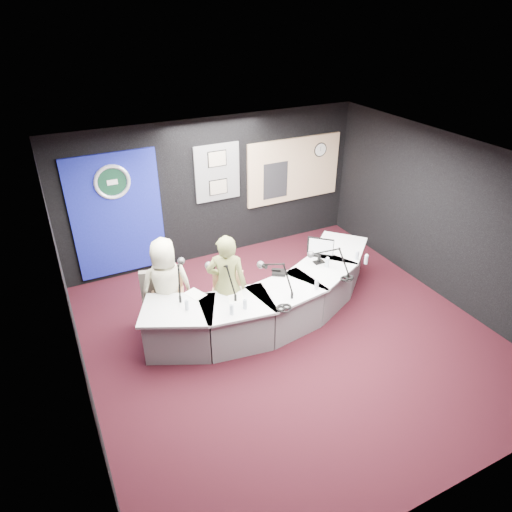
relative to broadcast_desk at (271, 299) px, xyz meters
name	(u,v)px	position (x,y,z in m)	size (l,w,h in m)	color
ground	(290,336)	(0.05, -0.55, -0.38)	(6.00, 6.00, 0.00)	black
ceiling	(298,165)	(0.05, -0.55, 2.42)	(6.00, 6.00, 0.02)	silver
wall_back	(215,190)	(0.05, 2.45, 1.02)	(6.00, 0.02, 2.80)	black
wall_front	(459,407)	(0.05, -3.55, 1.02)	(6.00, 0.02, 2.80)	black
wall_left	(73,316)	(-2.95, -0.55, 1.02)	(0.02, 6.00, 2.80)	black
wall_right	(447,220)	(3.05, -0.55, 1.02)	(0.02, 6.00, 2.80)	black
broadcast_desk	(271,299)	(0.00, 0.00, 0.00)	(4.50, 1.90, 0.75)	silver
backdrop_panel	(117,216)	(-1.85, 2.42, 0.88)	(1.60, 0.05, 2.30)	navy
agency_seal	(112,182)	(-1.85, 2.38, 1.52)	(0.63, 0.63, 0.07)	silver
seal_center	(112,182)	(-1.85, 2.38, 1.52)	(0.48, 0.48, 0.01)	#0E3320
pinboard	(217,173)	(0.10, 2.42, 1.38)	(0.90, 0.04, 1.10)	slate
framed_photo_upper	(217,159)	(0.10, 2.39, 1.65)	(0.34, 0.02, 0.27)	gray
framed_photo_lower	(218,187)	(0.10, 2.39, 1.09)	(0.34, 0.02, 0.27)	gray
booth_window_frame	(294,170)	(1.80, 2.42, 1.18)	(2.12, 0.06, 1.32)	tan
booth_glow	(294,170)	(1.80, 2.41, 1.18)	(2.00, 0.02, 1.20)	beige
equipment_rack	(275,180)	(1.35, 2.39, 1.03)	(0.55, 0.02, 0.75)	black
wall_clock	(320,150)	(2.40, 2.39, 1.52)	(0.28, 0.28, 0.01)	white
armchair_left	(168,302)	(-1.57, 0.48, 0.13)	(0.57, 0.57, 1.00)	#B47E52
armchair_right	(228,302)	(-0.74, 0.05, 0.14)	(0.58, 0.58, 1.04)	#B47E52
draped_jacket	(157,290)	(-1.67, 0.72, 0.24)	(0.50, 0.10, 0.70)	#696259
person_man	(166,286)	(-1.57, 0.48, 0.43)	(0.78, 0.51, 1.60)	beige
person_woman	(227,285)	(-0.74, 0.05, 0.47)	(0.62, 0.40, 1.69)	olive
computer_monitor	(320,246)	(0.98, 0.13, 0.70)	(0.43, 0.03, 0.29)	black
desk_phone	(279,273)	(0.20, 0.11, 0.40)	(0.22, 0.18, 0.06)	black
headphones_near	(347,278)	(1.10, -0.51, 0.39)	(0.20, 0.20, 0.03)	black
headphones_far	(284,307)	(-0.20, -0.75, 0.39)	(0.24, 0.24, 0.04)	black
paper_stack	(195,294)	(-1.22, 0.16, 0.38)	(0.21, 0.30, 0.00)	white
notepad	(236,297)	(-0.70, -0.18, 0.38)	(0.22, 0.32, 0.00)	white
boom_mic_a	(180,274)	(-1.37, 0.35, 0.68)	(0.35, 0.70, 0.60)	black
boom_mic_b	(221,275)	(-0.83, 0.03, 0.68)	(0.30, 0.71, 0.60)	black
boom_mic_c	(276,274)	(-0.08, -0.29, 0.68)	(0.36, 0.69, 0.60)	black
boom_mic_d	(330,260)	(0.89, -0.29, 0.68)	(0.56, 0.56, 0.60)	black
water_bottles	(287,283)	(0.11, -0.29, 0.46)	(3.18, 0.55, 0.18)	silver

